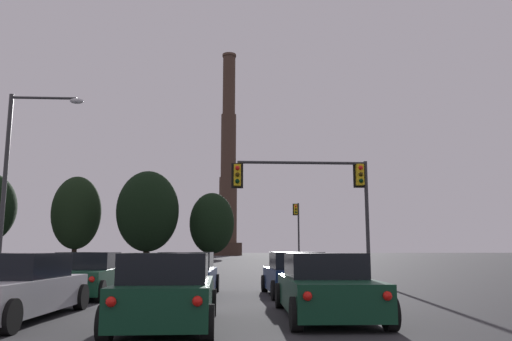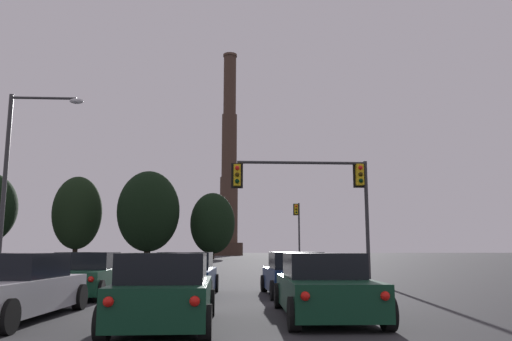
# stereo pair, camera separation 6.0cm
# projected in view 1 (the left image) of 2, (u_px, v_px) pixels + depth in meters

# --- Properties ---
(sedan_right_lane_second) EXTENTS (2.10, 4.75, 1.43)m
(sedan_right_lane_second) POSITION_uv_depth(u_px,v_px,m) (325.00, 287.00, 11.25)
(sedan_right_lane_second) COLOR #0F3823
(sedan_right_lane_second) RESTS_ON ground_plane
(hatchback_center_lane_second) EXTENTS (1.94, 4.12, 1.44)m
(hatchback_center_lane_second) POSITION_uv_depth(u_px,v_px,m) (167.00, 293.00, 9.82)
(hatchback_center_lane_second) COLOR #0F3823
(hatchback_center_lane_second) RESTS_ON ground_plane
(sedan_left_lane_front) EXTENTS (2.04, 4.73, 1.43)m
(sedan_left_lane_front) POSITION_uv_depth(u_px,v_px,m) (88.00, 276.00, 16.34)
(sedan_left_lane_front) COLOR #0F3823
(sedan_left_lane_front) RESTS_ON ground_plane
(hatchback_right_lane_front) EXTENTS (1.98, 4.14, 1.44)m
(hatchback_right_lane_front) POSITION_uv_depth(u_px,v_px,m) (295.00, 275.00, 16.57)
(hatchback_right_lane_front) COLOR navy
(hatchback_right_lane_front) RESTS_ON ground_plane
(sedan_left_lane_second) EXTENTS (2.19, 4.78, 1.43)m
(sedan_left_lane_second) POSITION_uv_depth(u_px,v_px,m) (13.00, 288.00, 10.85)
(sedan_left_lane_second) COLOR silver
(sedan_left_lane_second) RESTS_ON ground_plane
(sedan_center_lane_front) EXTENTS (2.11, 4.75, 1.43)m
(sedan_center_lane_front) POSITION_uv_depth(u_px,v_px,m) (186.00, 276.00, 16.27)
(sedan_center_lane_front) COLOR navy
(sedan_center_lane_front) RESTS_ON ground_plane
(traffic_light_far_right) EXTENTS (0.78, 0.50, 6.47)m
(traffic_light_far_right) POSITION_uv_depth(u_px,v_px,m) (297.00, 224.00, 52.82)
(traffic_light_far_right) COLOR #2D2D30
(traffic_light_far_right) RESTS_ON ground_plane
(traffic_light_overhead_right) EXTENTS (6.82, 0.50, 5.84)m
(traffic_light_overhead_right) POSITION_uv_depth(u_px,v_px,m) (321.00, 188.00, 24.32)
(traffic_light_overhead_right) COLOR #2D2D30
(traffic_light_overhead_right) RESTS_ON ground_plane
(street_lamp) EXTENTS (3.43, 0.36, 8.73)m
(street_lamp) POSITION_uv_depth(u_px,v_px,m) (18.00, 165.00, 22.90)
(street_lamp) COLOR #38383A
(street_lamp) RESTS_ON ground_plane
(smokestack) EXTENTS (8.26, 8.26, 60.21)m
(smokestack) POSITION_uv_depth(u_px,v_px,m) (228.00, 174.00, 145.47)
(smokestack) COLOR #3C2B22
(smokestack) RESTS_ON ground_plane
(treeline_center_left) EXTENTS (7.60, 6.84, 11.26)m
(treeline_center_left) POSITION_uv_depth(u_px,v_px,m) (212.00, 223.00, 85.07)
(treeline_center_left) COLOR black
(treeline_center_left) RESTS_ON ground_plane
(treeline_center_right) EXTENTS (8.18, 7.36, 13.93)m
(treeline_center_right) POSITION_uv_depth(u_px,v_px,m) (76.00, 213.00, 84.14)
(treeline_center_right) COLOR black
(treeline_center_right) RESTS_ON ground_plane
(treeline_far_right) EXTENTS (10.20, 9.18, 14.56)m
(treeline_far_right) POSITION_uv_depth(u_px,v_px,m) (148.00, 211.00, 82.29)
(treeline_far_right) COLOR black
(treeline_far_right) RESTS_ON ground_plane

